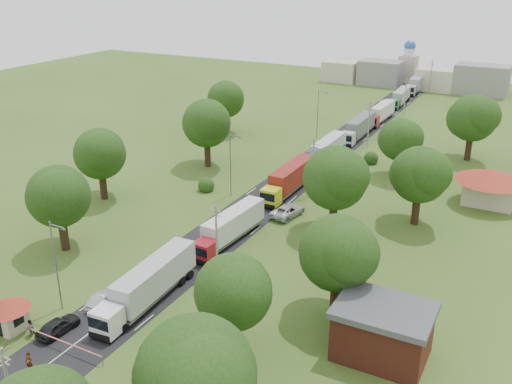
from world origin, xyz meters
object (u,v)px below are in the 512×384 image
Objects in this scene: boom_barrier at (54,339)px; car_lane_mid at (104,299)px; guard_booth at (8,311)px; truck_0 at (149,284)px; car_lane_front at (58,326)px; info_sign at (342,152)px; pedestrian_near at (29,362)px.

boom_barrier is 2.08× the size of car_lane_mid.
car_lane_mid is (5.11, 7.57, -1.43)m from guard_booth.
truck_0 is 3.45× the size of car_lane_mid.
truck_0 reaches higher than car_lane_front.
boom_barrier is at bearing -96.24° from info_sign.
truck_0 is (-3.34, -49.70, -0.76)m from info_sign.
boom_barrier is 4.98× the size of pedestrian_near.
truck_0 reaches higher than info_sign.
guard_booth is 61.27m from info_sign.
car_lane_front is 2.45× the size of pedestrian_near.
pedestrian_near is at bearing 113.89° from car_lane_front.
car_lane_front is 5.67m from pedestrian_near.
info_sign is (6.56, 60.00, 2.11)m from boom_barrier.
car_lane_mid is at bearing 55.96° from guard_booth.
car_lane_mid is (-0.73, 7.57, -0.16)m from boom_barrier.
guard_booth is at bearing 50.27° from car_lane_mid.
guard_booth is 7.48m from pedestrian_near.
guard_booth is 0.97× the size of car_lane_front.
boom_barrier is at bearing 89.81° from car_lane_mid.
car_lane_mid is (-7.29, -52.43, -2.27)m from info_sign.
truck_0 is at bearing 48.66° from guard_booth.
car_lane_mid is (0.62, 5.77, -0.04)m from car_lane_front.
pedestrian_near is (2.01, -5.30, 0.15)m from car_lane_front.
car_lane_front is (-1.35, 1.80, -0.12)m from boom_barrier.
boom_barrier is 2.26m from car_lane_front.
truck_0 is at bearing -151.04° from car_lane_mid.
guard_booth is at bearing 138.02° from pedestrian_near.
pedestrian_near is (-2.56, -13.80, -1.31)m from truck_0.
boom_barrier is 2.04× the size of car_lane_front.
boom_barrier is 3.56m from pedestrian_near.
car_lane_mid is at bearing -145.35° from truck_0.
guard_booth is 1.07× the size of info_sign.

